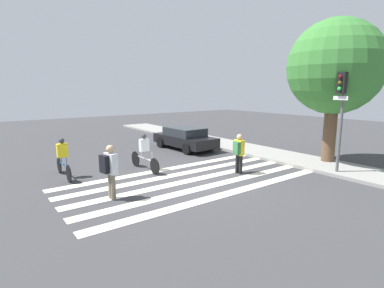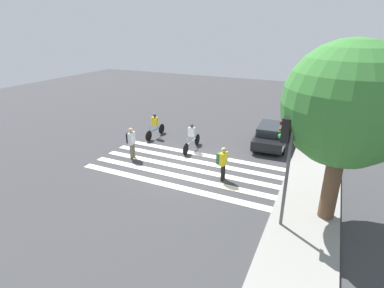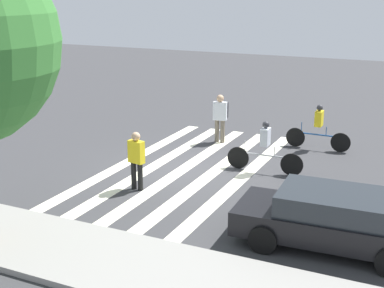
% 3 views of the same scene
% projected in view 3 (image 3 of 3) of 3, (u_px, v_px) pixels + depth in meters
% --- Properties ---
extents(ground_plane, '(60.00, 60.00, 0.00)m').
position_uv_depth(ground_plane, '(184.00, 168.00, 17.23)').
color(ground_plane, '#38383A').
extents(sidewalk_curb, '(36.00, 2.50, 0.14)m').
position_uv_depth(sidewalk_curb, '(60.00, 249.00, 11.79)').
color(sidewalk_curb, gray).
rests_on(sidewalk_curb, ground_plane).
extents(crosswalk_stripes, '(4.43, 10.00, 0.01)m').
position_uv_depth(crosswalk_stripes, '(184.00, 168.00, 17.23)').
color(crosswalk_stripes, '#F2EDCC').
rests_on(crosswalk_stripes, ground_plane).
extents(pedestrian_adult_tall_backpack, '(0.51, 0.45, 1.71)m').
position_uv_depth(pedestrian_adult_tall_backpack, '(137.00, 156.00, 15.20)').
color(pedestrian_adult_tall_backpack, black).
rests_on(pedestrian_adult_tall_backpack, ground_plane).
extents(pedestrian_adult_blue_shirt, '(0.54, 0.48, 1.82)m').
position_uv_depth(pedestrian_adult_blue_shirt, '(221.00, 114.00, 19.87)').
color(pedestrian_adult_blue_shirt, '#6B6051').
rests_on(pedestrian_adult_blue_shirt, ground_plane).
extents(cyclist_mid_street, '(2.32, 0.40, 1.64)m').
position_uv_depth(cyclist_mid_street, '(319.00, 126.00, 19.03)').
color(cyclist_mid_street, black).
rests_on(cyclist_mid_street, ground_plane).
extents(cyclist_far_lane, '(2.46, 0.41, 1.65)m').
position_uv_depth(cyclist_far_lane, '(265.00, 145.00, 16.66)').
color(cyclist_far_lane, black).
rests_on(cyclist_far_lane, ground_plane).
extents(car_parked_far_curb, '(4.35, 2.11, 1.31)m').
position_uv_depth(car_parked_far_curb, '(332.00, 218.00, 11.86)').
color(car_parked_far_curb, black).
rests_on(car_parked_far_curb, ground_plane).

